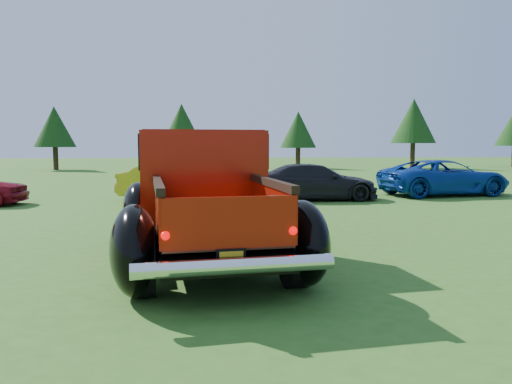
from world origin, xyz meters
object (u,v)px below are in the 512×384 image
(tree_east, at_px, (414,121))
(show_car_yellow, at_px, (179,181))
(show_car_grey, at_px, (316,182))
(tree_mid_right, at_px, (298,130))
(pickup_truck, at_px, (202,196))
(tree_mid_left, at_px, (182,125))
(show_car_blue, at_px, (444,177))
(tree_west, at_px, (54,127))

(tree_east, height_order, show_car_yellow, tree_east)
(show_car_grey, bearing_deg, show_car_yellow, 85.50)
(tree_mid_right, height_order, show_car_yellow, tree_mid_right)
(pickup_truck, xyz_separation_m, show_car_yellow, (-0.92, 8.21, -0.35))
(tree_east, bearing_deg, show_car_yellow, -128.27)
(tree_mid_left, height_order, tree_east, tree_east)
(show_car_yellow, height_order, show_car_grey, show_car_yellow)
(show_car_yellow, bearing_deg, tree_east, -29.38)
(tree_mid_left, xyz_separation_m, show_car_blue, (10.85, -21.81, -2.73))
(tree_west, relative_size, tree_east, 0.85)
(tree_west, height_order, show_car_grey, tree_west)
(tree_mid_right, distance_m, tree_east, 9.04)
(pickup_truck, height_order, show_car_grey, pickup_truck)
(tree_mid_left, distance_m, tree_east, 18.06)
(show_car_grey, bearing_deg, tree_west, 33.33)
(pickup_truck, bearing_deg, tree_west, 103.65)
(tree_mid_right, bearing_deg, tree_west, -176.82)
(pickup_truck, xyz_separation_m, show_car_grey, (3.64, 8.01, -0.40))
(pickup_truck, bearing_deg, tree_mid_left, 86.55)
(tree_mid_right, bearing_deg, tree_mid_left, 173.66)
(tree_mid_left, distance_m, show_car_grey, 23.82)
(show_car_blue, bearing_deg, tree_east, -28.17)
(tree_east, xyz_separation_m, pickup_truck, (-15.83, -29.44, -2.65))
(tree_mid_left, distance_m, pickup_truck, 31.10)
(show_car_yellow, bearing_deg, show_car_blue, -75.62)
(tree_mid_right, relative_size, tree_east, 0.81)
(tree_mid_right, distance_m, show_car_yellow, 23.19)
(tree_east, height_order, show_car_blue, tree_east)
(show_car_grey, height_order, show_car_blue, show_car_blue)
(tree_mid_left, xyz_separation_m, tree_east, (18.00, -1.50, 0.27))
(tree_west, relative_size, show_car_yellow, 1.16)
(show_car_yellow, bearing_deg, tree_mid_left, 12.04)
(show_car_blue, bearing_deg, tree_mid_left, 17.68)
(tree_west, xyz_separation_m, pickup_truck, (11.17, -28.94, -2.11))
(pickup_truck, bearing_deg, tree_mid_right, 69.69)
(show_car_yellow, height_order, show_car_blue, show_car_blue)
(pickup_truck, height_order, show_car_blue, pickup_truck)
(show_car_yellow, bearing_deg, tree_west, 35.20)
(tree_mid_right, xyz_separation_m, show_car_yellow, (-7.75, -21.73, -2.32))
(tree_mid_right, distance_m, show_car_blue, 21.02)
(tree_mid_left, relative_size, show_car_grey, 1.20)
(tree_west, bearing_deg, show_car_blue, -44.94)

